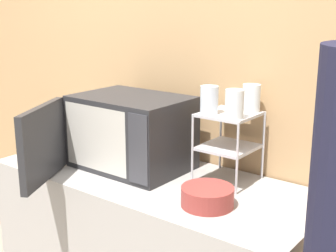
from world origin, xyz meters
TOP-DOWN VIEW (x-y plane):
  - wall_back at (0.00, 0.65)m, footprint 8.00×0.06m
  - microwave at (-0.16, 0.32)m, footprint 0.53×0.73m
  - dish_rack at (0.28, 0.47)m, footprint 0.22×0.23m
  - glass_front_left at (0.23, 0.40)m, footprint 0.07×0.07m
  - glass_back_right at (0.34, 0.54)m, footprint 0.07×0.07m
  - glass_front_right at (0.35, 0.39)m, footprint 0.07×0.07m
  - bowl at (0.36, 0.19)m, footprint 0.20×0.20m

SIDE VIEW (x-z plane):
  - bowl at x=0.36m, z-range 0.89..0.97m
  - microwave at x=-0.16m, z-range 0.89..1.23m
  - dish_rack at x=0.28m, z-range 0.96..1.26m
  - glass_front_left at x=0.23m, z-range 1.19..1.31m
  - glass_back_right at x=0.34m, z-range 1.19..1.31m
  - glass_front_right at x=0.35m, z-range 1.19..1.31m
  - wall_back at x=0.00m, z-range 0.00..2.60m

